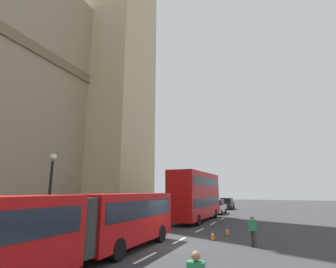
{
  "coord_description": "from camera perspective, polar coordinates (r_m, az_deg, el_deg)",
  "views": [
    {
      "loc": [
        -14.53,
        -5.97,
        3.07
      ],
      "look_at": [
        8.99,
        3.9,
        8.7
      ],
      "focal_mm": 27.45,
      "sensor_mm": 36.0,
      "label": 1
    }
  ],
  "objects": [
    {
      "name": "ground_plane",
      "position": [
        16.01,
        0.46,
        -23.5
      ],
      "size": [
        160.0,
        160.0,
        0.0
      ],
      "primitive_type": "plane",
      "color": "#333335"
    },
    {
      "name": "lane_centre_marking",
      "position": [
        15.38,
        -0.62,
        -23.94
      ],
      "size": [
        34.4,
        0.16,
        0.01
      ],
      "color": "silver",
      "rests_on": "ground_plane"
    },
    {
      "name": "articulated_bus",
      "position": [
        11.75,
        -21.22,
        -18.12
      ],
      "size": [
        15.9,
        2.54,
        2.9
      ],
      "color": "#B20F0F",
      "rests_on": "ground_plane"
    },
    {
      "name": "double_decker_bus",
      "position": [
        27.87,
        6.31,
        -13.1
      ],
      "size": [
        10.97,
        2.54,
        4.9
      ],
      "color": "#B20F0F",
      "rests_on": "ground_plane"
    },
    {
      "name": "sedan_lead",
      "position": [
        36.61,
        10.83,
        -15.6
      ],
      "size": [
        4.4,
        1.86,
        1.85
      ],
      "color": "#B7B7BC",
      "rests_on": "ground_plane"
    },
    {
      "name": "sedan_trailing",
      "position": [
        45.74,
        13.0,
        -14.83
      ],
      "size": [
        4.4,
        1.86,
        1.85
      ],
      "color": "black",
      "rests_on": "ground_plane"
    },
    {
      "name": "traffic_cone_west",
      "position": [
        17.82,
        9.9,
        -21.26
      ],
      "size": [
        0.36,
        0.36,
        0.58
      ],
      "color": "black",
      "rests_on": "ground_plane"
    },
    {
      "name": "traffic_cone_middle",
      "position": [
        19.64,
        13.02,
        -20.29
      ],
      "size": [
        0.36,
        0.36,
        0.58
      ],
      "color": "black",
      "rests_on": "ground_plane"
    },
    {
      "name": "street_lamp",
      "position": [
        17.05,
        -24.76,
        -11.37
      ],
      "size": [
        0.44,
        0.44,
        5.27
      ],
      "color": "black",
      "rests_on": "ground_plane"
    },
    {
      "name": "pedestrian_by_kerb",
      "position": [
        16.1,
        18.32,
        -19.54
      ],
      "size": [
        0.47,
        0.4,
        1.69
      ],
      "color": "#333333",
      "rests_on": "ground_plane"
    }
  ]
}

